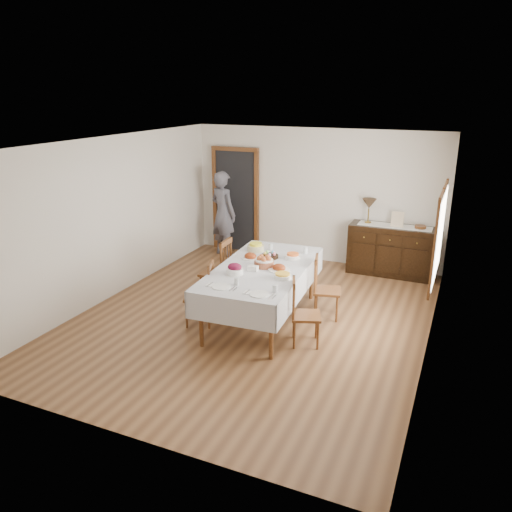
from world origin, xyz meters
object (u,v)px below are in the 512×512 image
at_px(person, 223,211).
at_px(dining_table, 262,273).
at_px(chair_left_near, 202,293).
at_px(chair_right_far, 324,287).
at_px(chair_left_far, 218,270).
at_px(chair_right_near, 303,312).
at_px(sideboard, 391,250).
at_px(table_lamp, 369,204).

bearing_deg(person, dining_table, 148.18).
xyz_separation_m(chair_left_near, chair_right_far, (1.55, 0.93, -0.00)).
height_order(chair_left_far, chair_right_near, chair_left_far).
bearing_deg(sideboard, table_lamp, 175.16).
xyz_separation_m(chair_right_far, table_lamp, (0.15, 2.31, 0.80)).
relative_size(dining_table, sideboard, 1.63).
height_order(dining_table, chair_left_far, chair_left_far).
distance_m(chair_left_far, chair_right_far, 1.74).
relative_size(sideboard, table_lamp, 3.35).
height_order(dining_table, chair_left_near, chair_left_near).
relative_size(dining_table, table_lamp, 5.45).
distance_m(chair_right_far, table_lamp, 2.45).
height_order(chair_right_near, chair_right_far, chair_right_far).
relative_size(chair_left_near, sideboard, 0.62).
xyz_separation_m(chair_left_far, person, (-1.00, 2.15, 0.40)).
distance_m(chair_left_near, chair_right_far, 1.81).
height_order(chair_right_far, table_lamp, table_lamp).
bearing_deg(dining_table, chair_left_near, -151.81).
relative_size(chair_right_far, person, 0.51).
distance_m(dining_table, sideboard, 3.11).
bearing_deg(table_lamp, dining_table, -108.97).
relative_size(person, table_lamp, 4.04).
bearing_deg(person, chair_left_far, 136.03).
bearing_deg(dining_table, chair_right_far, 27.42).
xyz_separation_m(chair_right_near, person, (-2.71, 3.01, 0.46)).
bearing_deg(person, chair_right_near, 153.06).
bearing_deg(dining_table, chair_left_far, 153.27).
xyz_separation_m(chair_right_far, person, (-2.74, 2.08, 0.45)).
bearing_deg(dining_table, sideboard, 59.20).
bearing_deg(chair_right_near, table_lamp, -23.58).
bearing_deg(chair_left_far, person, -157.66).
xyz_separation_m(chair_left_near, chair_left_far, (-0.19, 0.86, 0.04)).
xyz_separation_m(dining_table, chair_right_far, (0.80, 0.48, -0.26)).
bearing_deg(sideboard, chair_left_far, -135.28).
relative_size(dining_table, chair_right_near, 2.72).
height_order(sideboard, person, person).
bearing_deg(chair_left_far, chair_right_far, 89.74).
bearing_deg(dining_table, chair_right_near, -33.69).
bearing_deg(chair_left_far, sideboard, 132.08).
relative_size(chair_left_far, chair_right_near, 1.13).
height_order(chair_left_near, chair_left_far, chair_left_far).
height_order(chair_left_far, person, person).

